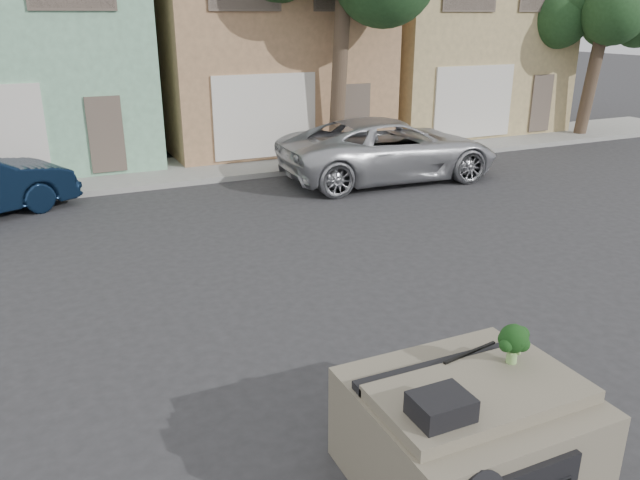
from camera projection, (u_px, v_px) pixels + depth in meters
ground_plane at (328, 341)px, 8.58m from camera, size 120.00×120.00×0.00m
sidewalk at (168, 172)px, 17.52m from camera, size 40.00×3.00×0.15m
townhouse_mint at (9, 32)px, 18.31m from camera, size 7.20×8.20×7.55m
townhouse_tan at (252, 29)px, 21.26m from camera, size 7.20×8.20×7.55m
townhouse_beige at (435, 28)px, 24.21m from camera, size 7.20×8.20×7.55m
silver_pickup at (388, 179)px, 17.09m from camera, size 6.10×3.06×1.66m
tree_near at (340, 14)px, 17.48m from camera, size 4.40×4.00×8.50m
tree_far at (594, 52)px, 21.84m from camera, size 3.20×3.00×6.00m
car_dashboard at (466, 431)px, 5.83m from camera, size 2.00×1.80×1.12m
instrument_hump at (441, 407)px, 5.08m from camera, size 0.48×0.38×0.20m
wiper_arm at (470, 352)px, 6.07m from camera, size 0.69×0.15×0.02m
broccoli at (513, 344)px, 5.85m from camera, size 0.39×0.39×0.40m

